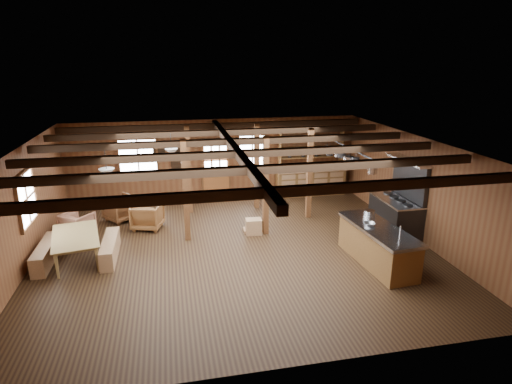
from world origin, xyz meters
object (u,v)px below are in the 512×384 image
commercial_range (398,211)px  dining_table (78,247)px  kitchen_island (377,245)px  armchair_b (148,216)px  armchair_a (120,208)px  armchair_c (78,224)px

commercial_range → dining_table: (-8.54, 0.05, -0.35)m
kitchen_island → dining_table: (-7.13, 1.65, -0.15)m
kitchen_island → armchair_b: (-5.53, 3.41, -0.10)m
armchair_a → armchair_b: size_ratio=1.02×
armchair_b → armchair_c: (-1.90, -0.15, -0.03)m
dining_table → armchair_c: armchair_c is taller
dining_table → armchair_a: 2.73m
commercial_range → armchair_b: (-6.94, 1.81, -0.31)m
commercial_range → armchair_b: bearing=165.4°
dining_table → armchair_c: (-0.30, 1.61, 0.01)m
armchair_b → armchair_a: bearing=-28.9°
commercial_range → dining_table: size_ratio=1.15×
kitchen_island → dining_table: bearing=161.9°
commercial_range → armchair_b: 7.18m
kitchen_island → armchair_a: bearing=141.1°
kitchen_island → armchair_c: 8.12m
armchair_a → armchair_c: bearing=5.0°
armchair_b → kitchen_island: bearing=164.8°
kitchen_island → armchair_b: 6.50m
commercial_range → armchair_c: size_ratio=2.86×
commercial_range → armchair_a: bearing=161.1°
armchair_a → armchair_b: bearing=95.9°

